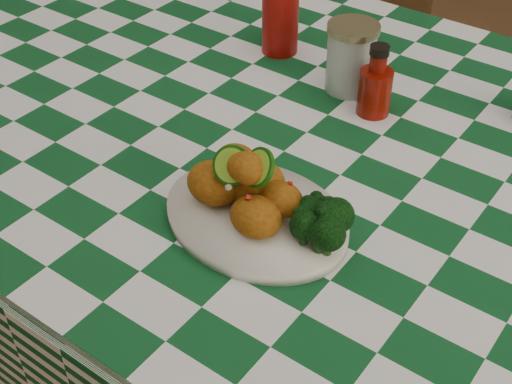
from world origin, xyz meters
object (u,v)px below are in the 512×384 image
Objects in this scene: plate at (256,218)px; wooden_chair_left at (335,68)px; red_tumbler at (280,22)px; mason_jar at (351,58)px; dining_table at (298,298)px; fried_chicken_pile at (251,183)px; ketchup_bottle at (376,80)px.

wooden_chair_left reaches higher than plate.
plate is 2.27× the size of red_tumbler.
mason_jar is at bearing -66.70° from wooden_chair_left.
plate is (0.06, -0.23, 0.40)m from dining_table.
red_tumbler is at bearing 120.32° from fried_chicken_pile.
fried_chicken_pile is at bearing -89.94° from ketchup_bottle.
red_tumbler is 0.72m from wooden_chair_left.
plate is 0.50m from red_tumbler.
fried_chicken_pile is 1.26× the size of red_tumbler.
mason_jar is (-0.08, 0.39, 0.05)m from plate.
dining_table is at bearing 105.89° from plate.
mason_jar is (0.18, -0.04, 0.00)m from red_tumbler.
mason_jar is (-0.07, 0.04, -0.00)m from ketchup_bottle.
wooden_chair_left is (-0.19, 0.56, -0.41)m from red_tumbler.
plate is 2.20× the size of ketchup_bottle.
mason_jar is 0.81m from wooden_chair_left.
mason_jar is at bearing -13.40° from red_tumbler.
ketchup_bottle is at bearing 91.39° from plate.
dining_table is 0.52m from fried_chicken_pile.
ketchup_bottle is at bearing 64.04° from dining_table.
red_tumbler reaches higher than wooden_chair_left.
plate is 0.06m from fried_chicken_pile.
ketchup_bottle is 1.02× the size of mason_jar.
ketchup_bottle reaches higher than plate.
mason_jar reaches higher than red_tumbler.
plate is at bearing -58.89° from red_tumbler.
ketchup_bottle is (0.25, -0.09, 0.00)m from red_tumbler.
mason_jar is at bearing 101.87° from plate.
wooden_chair_left is (-0.44, 0.99, -0.42)m from fried_chicken_pile.
ketchup_bottle is (0.06, 0.12, 0.45)m from dining_table.
fried_chicken_pile is 1.24× the size of mason_jar.
wooden_chair_left is at bearing 113.95° from fried_chicken_pile.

